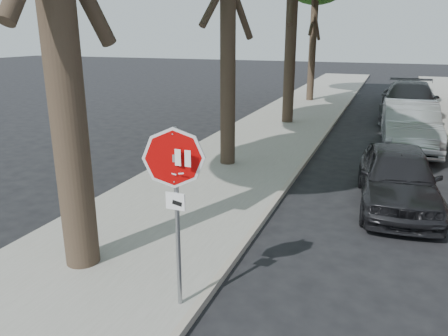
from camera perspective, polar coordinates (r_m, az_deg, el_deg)
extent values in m
plane|color=black|center=(6.49, 0.16, -19.36)|extent=(120.00, 120.00, 0.00)
cube|color=gray|center=(17.84, 6.46, 4.74)|extent=(4.00, 55.00, 0.12)
cube|color=#9E9384|center=(17.45, 13.00, 4.15)|extent=(0.12, 55.00, 0.13)
cylinder|color=gray|center=(6.02, -6.10, -6.87)|extent=(0.06, 0.06, 2.60)
cube|color=#99999E|center=(5.69, -6.52, 1.33)|extent=(0.05, 0.06, 0.10)
cylinder|color=#99999E|center=(5.69, -6.54, 1.32)|extent=(0.76, 0.32, 0.82)
cylinder|color=white|center=(5.68, -6.60, 1.28)|extent=(0.76, 0.32, 0.82)
cylinder|color=#B90707|center=(5.67, -6.63, 1.27)|extent=(0.68, 0.29, 0.74)
cube|color=white|center=(5.76, -8.54, 1.63)|extent=(0.08, 0.00, 0.22)
cube|color=white|center=(5.69, -7.31, 1.50)|extent=(0.08, 0.00, 0.22)
cube|color=white|center=(5.63, -6.05, 1.37)|extent=(0.08, 0.00, 0.22)
cube|color=white|center=(5.57, -4.77, 1.23)|extent=(0.08, 0.00, 0.22)
cube|color=silver|center=(5.77, -7.59, -0.47)|extent=(0.08, 0.00, 0.03)
cube|color=silver|center=(5.72, -6.61, -0.79)|extent=(0.08, 0.00, 0.03)
cube|color=silver|center=(5.67, -5.63, -0.72)|extent=(0.08, 0.00, 0.03)
cube|color=white|center=(5.87, -6.37, -4.34)|extent=(0.28, 0.02, 0.24)
cube|color=black|center=(5.86, -6.16, -4.60)|extent=(0.15, 0.00, 0.08)
cylinder|color=black|center=(19.39, 8.92, 20.69)|extent=(0.48, 0.48, 10.00)
cylinder|color=black|center=(26.28, 11.69, 18.48)|extent=(0.40, 0.40, 9.00)
imported|color=black|center=(10.78, 21.75, -1.12)|extent=(2.06, 4.30, 1.42)
imported|color=#9EA2A6|center=(16.48, 23.09, 5.12)|extent=(2.00, 5.01, 1.62)
imported|color=#414246|center=(22.13, 23.03, 8.02)|extent=(2.55, 5.99, 1.72)
imported|color=black|center=(27.76, 22.77, 9.23)|extent=(2.66, 4.96, 1.33)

